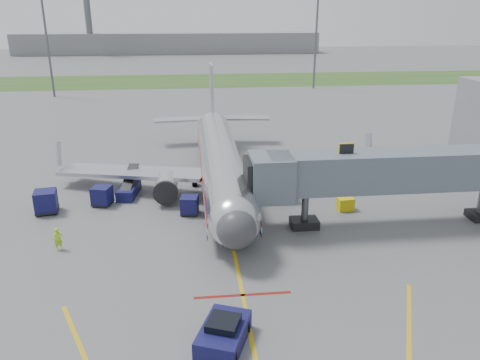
{
  "coord_description": "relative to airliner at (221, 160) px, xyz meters",
  "views": [
    {
      "loc": [
        -2.81,
        -28.35,
        16.42
      ],
      "look_at": [
        1.12,
        7.83,
        3.2
      ],
      "focal_mm": 35.0,
      "sensor_mm": 36.0,
      "label": 1
    }
  ],
  "objects": [
    {
      "name": "ground",
      "position": [
        -0.0,
        -15.25,
        -2.65
      ],
      "size": [
        400.0,
        400.0,
        0.0
      ],
      "primitive_type": "plane",
      "color": "#565659",
      "rests_on": "ground"
    },
    {
      "name": "grass_strip",
      "position": [
        -0.0,
        74.75,
        -2.64
      ],
      "size": [
        300.0,
        25.0,
        0.01
      ],
      "primitive_type": "cube",
      "color": "#2D4C1E",
      "rests_on": "ground"
    },
    {
      "name": "apron_markings",
      "position": [
        -0.0,
        -22.65,
        -2.64
      ],
      "size": [
        21.52,
        50.0,
        0.01
      ],
      "color": "gold",
      "rests_on": "ground"
    },
    {
      "name": "airliner",
      "position": [
        0.0,
        0.0,
        0.0
      ],
      "size": [
        32.1,
        35.67,
        10.25
      ],
      "color": "silver",
      "rests_on": "ground"
    },
    {
      "name": "jet_bridge",
      "position": [
        12.86,
        -10.25,
        1.82
      ],
      "size": [
        25.3,
        4.0,
        6.9
      ],
      "color": "slate",
      "rests_on": "ground"
    },
    {
      "name": "light_mast_left",
      "position": [
        -30.0,
        54.75,
        8.13
      ],
      "size": [
        2.0,
        0.44,
        20.4
      ],
      "color": "#595B60",
      "rests_on": "ground"
    },
    {
      "name": "light_mast_right",
      "position": [
        25.0,
        59.75,
        8.13
      ],
      "size": [
        2.0,
        0.44,
        20.4
      ],
      "color": "#595B60",
      "rests_on": "ground"
    },
    {
      "name": "distant_terminal",
      "position": [
        -10.0,
        154.75,
        1.35
      ],
      "size": [
        120.0,
        14.0,
        8.0
      ],
      "primitive_type": "cube",
      "color": "slate",
      "rests_on": "ground"
    },
    {
      "name": "control_tower",
      "position": [
        -40.0,
        149.75,
        14.68
      ],
      "size": [
        4.0,
        4.0,
        30.0
      ],
      "color": "#595B60",
      "rests_on": "ground"
    },
    {
      "name": "pushback_tug",
      "position": [
        -1.5,
        -23.52,
        -2.03
      ],
      "size": [
        3.3,
        4.08,
        1.48
      ],
      "color": "#0D0D3B",
      "rests_on": "ground"
    },
    {
      "name": "baggage_cart_a",
      "position": [
        -10.89,
        -3.81,
        -1.77
      ],
      "size": [
        1.95,
        1.95,
        1.72
      ],
      "color": "#0D0D3B",
      "rests_on": "ground"
    },
    {
      "name": "baggage_cart_b",
      "position": [
        -3.14,
        -6.65,
        -1.84
      ],
      "size": [
        1.67,
        1.67,
        1.58
      ],
      "color": "#0D0D3B",
      "rests_on": "ground"
    },
    {
      "name": "baggage_cart_c",
      "position": [
        -15.36,
        -5.03,
        -1.64
      ],
      "size": [
        2.11,
        2.11,
        1.98
      ],
      "color": "#0D0D3B",
      "rests_on": "ground"
    },
    {
      "name": "belt_loader",
      "position": [
        -8.79,
        -1.62,
        -2.08
      ],
      "size": [
        1.99,
        4.79,
        2.28
      ],
      "color": "#0D0D3B",
      "rests_on": "ground"
    },
    {
      "name": "ground_power_cart",
      "position": [
        10.37,
        -7.25,
        -2.1
      ],
      "size": [
        1.48,
        1.08,
        1.1
      ],
      "color": "yellow",
      "rests_on": "ground"
    },
    {
      "name": "ramp_worker",
      "position": [
        -12.65,
        -12.02,
        -1.8
      ],
      "size": [
        0.74,
        0.66,
        1.69
      ],
      "primitive_type": "imported",
      "rotation": [
        0.0,
        0.0,
        0.53
      ],
      "color": "#A9E41A",
      "rests_on": "ground"
    }
  ]
}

